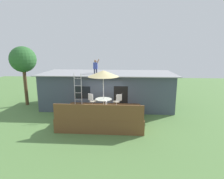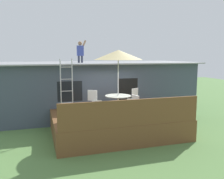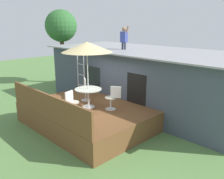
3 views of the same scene
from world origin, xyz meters
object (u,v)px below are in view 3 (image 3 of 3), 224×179
(person_figure, at_px, (124,37))
(patio_chair_right, at_px, (112,98))
(backyard_tree, at_px, (61,27))
(patio_table, at_px, (88,93))
(patio_umbrella, at_px, (87,47))
(patio_chair_near, at_px, (72,103))
(step_ladder, at_px, (81,70))
(patio_chair_left, at_px, (85,90))

(person_figure, height_order, patio_chair_right, person_figure)
(patio_chair_right, height_order, backyard_tree, backyard_tree)
(patio_table, xyz_separation_m, patio_umbrella, (0.00, 0.00, 1.76))
(patio_umbrella, xyz_separation_m, person_figure, (-0.95, 3.04, 0.23))
(patio_chair_near, bearing_deg, step_ladder, 31.37)
(person_figure, bearing_deg, patio_umbrella, -72.63)
(patio_umbrella, distance_m, patio_chair_left, 2.12)
(patio_chair_left, relative_size, patio_chair_near, 1.00)
(person_figure, distance_m, patio_chair_right, 3.77)
(step_ladder, height_order, person_figure, person_figure)
(step_ladder, bearing_deg, backyard_tree, 155.29)
(step_ladder, distance_m, patio_chair_near, 3.05)
(step_ladder, distance_m, person_figure, 2.60)
(patio_chair_near, xyz_separation_m, backyard_tree, (-7.18, 4.39, 2.50))
(backyard_tree, bearing_deg, patio_chair_near, -31.45)
(person_figure, bearing_deg, patio_chair_near, -73.30)
(patio_chair_right, bearing_deg, backyard_tree, -50.72)
(person_figure, xyz_separation_m, patio_chair_left, (0.14, -2.54, -2.12))
(patio_table, distance_m, patio_chair_left, 0.96)
(patio_umbrella, bearing_deg, patio_chair_near, -75.41)
(patio_chair_right, bearing_deg, person_figure, -84.87)
(step_ladder, xyz_separation_m, patio_chair_left, (1.08, -0.61, -0.64))
(patio_chair_right, xyz_separation_m, patio_chair_near, (-0.59, -1.45, 0.00))
(step_ladder, relative_size, patio_chair_near, 2.39)
(patio_chair_right, bearing_deg, step_ladder, -42.80)
(patio_chair_left, bearing_deg, step_ladder, -178.07)
(patio_chair_near, distance_m, backyard_tree, 8.78)
(patio_chair_left, bearing_deg, patio_umbrella, 0.00)
(person_figure, bearing_deg, patio_chair_left, -86.93)
(step_ladder, bearing_deg, patio_chair_near, -44.04)
(person_figure, height_order, patio_chair_near, person_figure)
(patio_table, height_order, person_figure, person_figure)
(patio_chair_left, xyz_separation_m, backyard_tree, (-6.11, 2.93, 2.50))
(patio_chair_left, bearing_deg, person_figure, 124.53)
(patio_table, xyz_separation_m, patio_chair_right, (0.85, 0.49, -0.13))
(patio_umbrella, bearing_deg, patio_table, -128.66)
(patio_umbrella, height_order, patio_chair_right, patio_umbrella)
(patio_chair_near, bearing_deg, patio_chair_left, 21.47)
(patio_chair_right, distance_m, backyard_tree, 8.68)
(person_figure, distance_m, backyard_tree, 6.00)
(patio_table, height_order, step_ladder, step_ladder)
(patio_umbrella, bearing_deg, patio_chair_right, 30.02)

